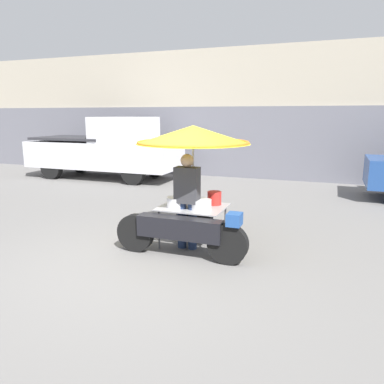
# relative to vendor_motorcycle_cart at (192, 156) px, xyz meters

# --- Properties ---
(ground_plane) EXTENTS (36.00, 36.00, 0.00)m
(ground_plane) POSITION_rel_vendor_motorcycle_cart_xyz_m (-0.45, -0.99, -1.50)
(ground_plane) COLOR slate
(shopfront_building) EXTENTS (28.00, 2.06, 4.32)m
(shopfront_building) POSITION_rel_vendor_motorcycle_cart_xyz_m (-0.45, 8.04, 0.65)
(shopfront_building) COLOR #B2A893
(shopfront_building) RESTS_ON ground
(vendor_motorcycle_cart) EXTENTS (2.11, 1.82, 1.97)m
(vendor_motorcycle_cart) POSITION_rel_vendor_motorcycle_cart_xyz_m (0.00, 0.00, 0.00)
(vendor_motorcycle_cart) COLOR black
(vendor_motorcycle_cart) RESTS_ON ground
(vendor_person) EXTENTS (0.38, 0.22, 1.54)m
(vendor_person) POSITION_rel_vendor_motorcycle_cart_xyz_m (-0.04, -0.10, -0.64)
(vendor_person) COLOR navy
(vendor_person) RESTS_ON ground
(pickup_truck) EXTENTS (5.20, 1.86, 2.06)m
(pickup_truck) POSITION_rel_vendor_motorcycle_cart_xyz_m (-5.05, 5.34, -0.52)
(pickup_truck) COLOR black
(pickup_truck) RESTS_ON ground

